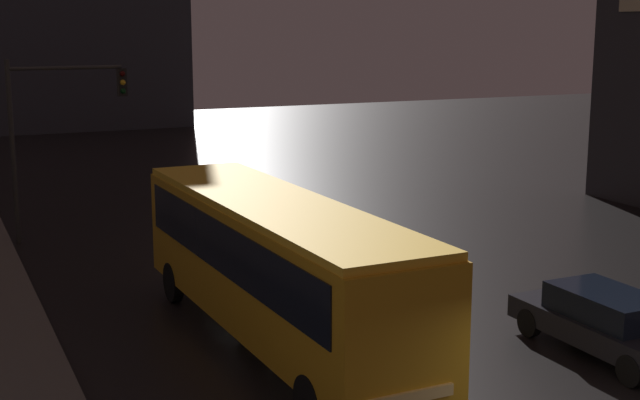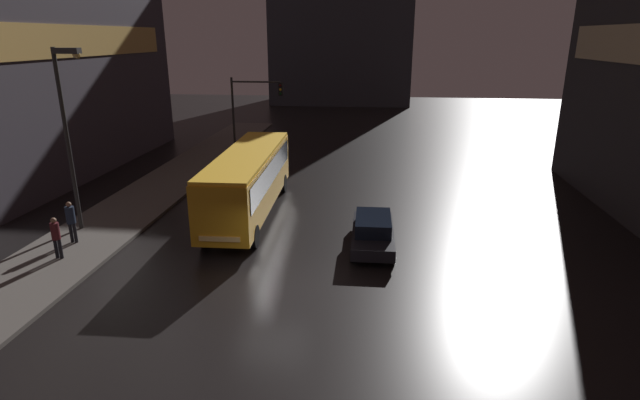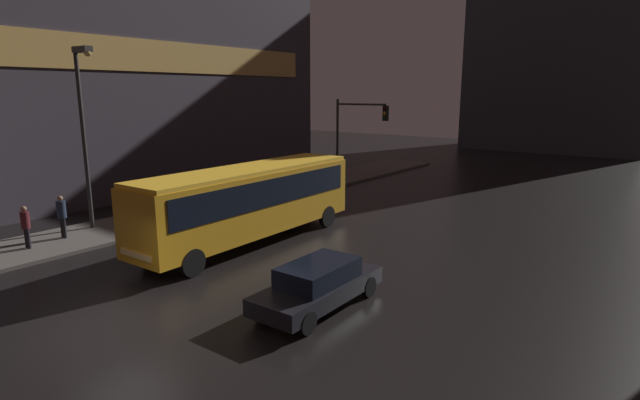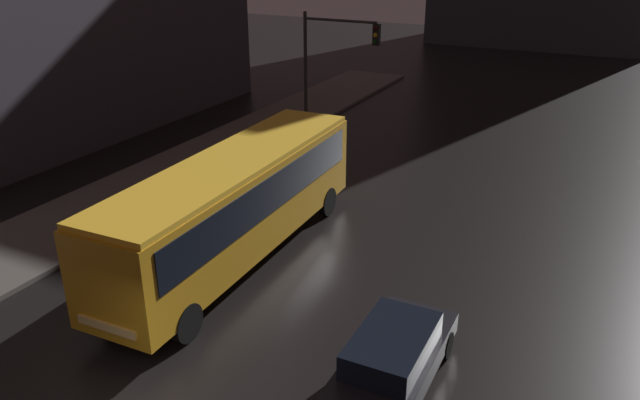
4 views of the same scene
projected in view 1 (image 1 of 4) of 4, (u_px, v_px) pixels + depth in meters
The scene contains 3 objects.
bus_near at pixel (276, 257), 19.07m from camera, with size 2.73×11.01×3.23m.
car_taxi at pixel (607, 322), 18.84m from camera, with size 1.82×4.52×1.37m.
traffic_light_main at pixel (55, 117), 28.27m from camera, with size 3.75×0.35×5.82m.
Camera 1 is at (-9.41, -9.74, 6.93)m, focal length 50.00 mm.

